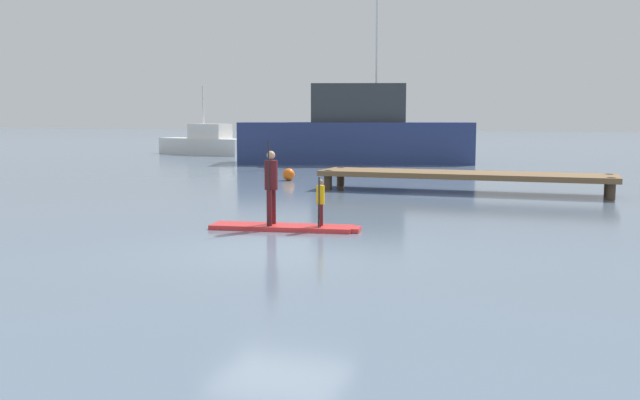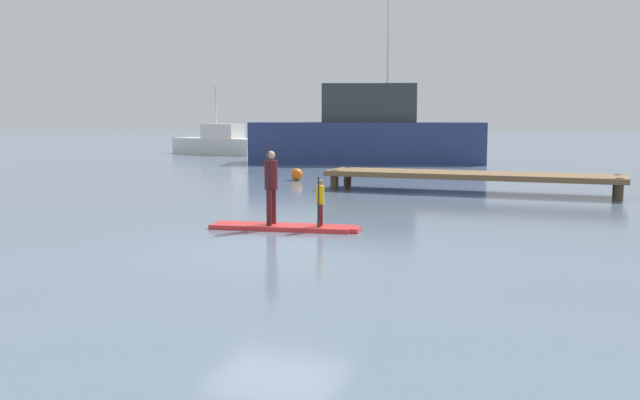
{
  "view_description": "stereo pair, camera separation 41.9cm",
  "coord_description": "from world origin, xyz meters",
  "px_view_note": "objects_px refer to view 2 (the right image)",
  "views": [
    {
      "loc": [
        5.11,
        -12.27,
        2.54
      ],
      "look_at": [
        -0.27,
        3.03,
        0.65
      ],
      "focal_mm": 40.1,
      "sensor_mm": 36.0,
      "label": 1
    },
    {
      "loc": [
        5.51,
        -12.12,
        2.54
      ],
      "look_at": [
        -0.27,
        3.03,
        0.65
      ],
      "focal_mm": 40.1,
      "sensor_mm": 36.0,
      "label": 2
    }
  ],
  "objects_px": {
    "fishing_boat_green_midground": "(218,143)",
    "paddleboard_near": "(285,227)",
    "paddler_adult": "(271,182)",
    "mooring_buoy_near": "(297,174)",
    "paddler_child_solo": "(320,200)",
    "fishing_boat_white_large": "(367,134)"
  },
  "relations": [
    {
      "from": "fishing_boat_green_midground",
      "to": "paddleboard_near",
      "type": "bearing_deg",
      "value": -58.52
    },
    {
      "from": "mooring_buoy_near",
      "to": "paddler_adult",
      "type": "bearing_deg",
      "value": -69.92
    },
    {
      "from": "paddler_adult",
      "to": "fishing_boat_white_large",
      "type": "relative_size",
      "value": 0.15
    },
    {
      "from": "paddleboard_near",
      "to": "fishing_boat_white_large",
      "type": "relative_size",
      "value": 0.26
    },
    {
      "from": "fishing_boat_white_large",
      "to": "mooring_buoy_near",
      "type": "height_order",
      "value": "fishing_boat_white_large"
    },
    {
      "from": "paddleboard_near",
      "to": "mooring_buoy_near",
      "type": "relative_size",
      "value": 7.09
    },
    {
      "from": "fishing_boat_white_large",
      "to": "fishing_boat_green_midground",
      "type": "bearing_deg",
      "value": 156.41
    },
    {
      "from": "paddleboard_near",
      "to": "paddler_child_solo",
      "type": "xyz_separation_m",
      "value": [
        0.81,
        0.11,
        0.64
      ]
    },
    {
      "from": "paddleboard_near",
      "to": "fishing_boat_white_large",
      "type": "distance_m",
      "value": 23.97
    },
    {
      "from": "paddler_child_solo",
      "to": "fishing_boat_green_midground",
      "type": "distance_m",
      "value": 34.01
    },
    {
      "from": "paddler_child_solo",
      "to": "paddler_adult",
      "type": "bearing_deg",
      "value": -171.81
    },
    {
      "from": "paddler_adult",
      "to": "mooring_buoy_near",
      "type": "height_order",
      "value": "paddler_adult"
    },
    {
      "from": "paddler_child_solo",
      "to": "fishing_boat_green_midground",
      "type": "height_order",
      "value": "fishing_boat_green_midground"
    },
    {
      "from": "fishing_boat_white_large",
      "to": "paddler_adult",
      "type": "bearing_deg",
      "value": -78.07
    },
    {
      "from": "paddleboard_near",
      "to": "fishing_boat_green_midground",
      "type": "relative_size",
      "value": 0.47
    },
    {
      "from": "fishing_boat_white_large",
      "to": "mooring_buoy_near",
      "type": "xyz_separation_m",
      "value": [
        0.62,
        -11.57,
        -1.36
      ]
    },
    {
      "from": "paddleboard_near",
      "to": "fishing_boat_green_midground",
      "type": "bearing_deg",
      "value": 121.48
    },
    {
      "from": "fishing_boat_white_large",
      "to": "paddleboard_near",
      "type": "bearing_deg",
      "value": -77.3
    },
    {
      "from": "paddler_child_solo",
      "to": "fishing_boat_green_midground",
      "type": "relative_size",
      "value": 0.15
    },
    {
      "from": "paddler_child_solo",
      "to": "mooring_buoy_near",
      "type": "bearing_deg",
      "value": 115.04
    },
    {
      "from": "paddleboard_near",
      "to": "mooring_buoy_near",
      "type": "xyz_separation_m",
      "value": [
        -4.63,
        11.76,
        0.2
      ]
    },
    {
      "from": "mooring_buoy_near",
      "to": "paddleboard_near",
      "type": "bearing_deg",
      "value": -68.5
    }
  ]
}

